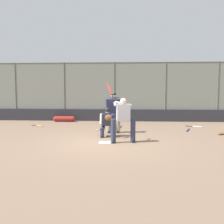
# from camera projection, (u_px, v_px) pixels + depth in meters

# --- Properties ---
(ground_plane) EXTENTS (160.00, 160.00, 0.00)m
(ground_plane) POSITION_uv_depth(u_px,v_px,m) (105.00, 143.00, 9.74)
(ground_plane) COLOR #7A604C
(home_plate_marker) EXTENTS (0.43, 0.43, 0.01)m
(home_plate_marker) POSITION_uv_depth(u_px,v_px,m) (105.00, 142.00, 9.74)
(home_plate_marker) COLOR white
(home_plate_marker) RESTS_ON ground_plane
(backstop_fence) EXTENTS (18.60, 0.08, 3.57)m
(backstop_fence) POSITION_uv_depth(u_px,v_px,m) (114.00, 90.00, 15.94)
(backstop_fence) COLOR #515651
(backstop_fence) RESTS_ON ground_plane
(padding_wall) EXTENTS (18.15, 0.18, 0.72)m
(padding_wall) POSITION_uv_depth(u_px,v_px,m) (114.00, 115.00, 15.98)
(padding_wall) COLOR #28282D
(padding_wall) RESTS_ON ground_plane
(bleachers_beyond) EXTENTS (12.97, 1.95, 1.16)m
(bleachers_beyond) POSITION_uv_depth(u_px,v_px,m) (138.00, 112.00, 18.12)
(bleachers_beyond) COLOR slate
(bleachers_beyond) RESTS_ON ground_plane
(batter_at_plate) EXTENTS (1.11, 0.55, 2.19)m
(batter_at_plate) POSITION_uv_depth(u_px,v_px,m) (123.00, 118.00, 9.65)
(batter_at_plate) COLOR #2D334C
(batter_at_plate) RESTS_ON ground_plane
(catcher_behind_plate) EXTENTS (0.64, 0.75, 1.22)m
(catcher_behind_plate) POSITION_uv_depth(u_px,v_px,m) (107.00, 122.00, 10.82)
(catcher_behind_plate) COLOR #2D334C
(catcher_behind_plate) RESTS_ON ground_plane
(umpire_home) EXTENTS (0.73, 0.46, 1.80)m
(umpire_home) POSITION_uv_depth(u_px,v_px,m) (113.00, 111.00, 11.72)
(umpire_home) COLOR gray
(umpire_home) RESTS_ON ground_plane
(spare_bat_near_backstop) EXTENTS (0.22, 0.83, 0.07)m
(spare_bat_near_backstop) POSITION_uv_depth(u_px,v_px,m) (119.00, 127.00, 13.22)
(spare_bat_near_backstop) COLOR black
(spare_bat_near_backstop) RESTS_ON ground_plane
(spare_bat_by_padding) EXTENTS (0.79, 0.53, 0.07)m
(spare_bat_by_padding) POSITION_uv_depth(u_px,v_px,m) (39.00, 126.00, 13.70)
(spare_bat_by_padding) COLOR black
(spare_bat_by_padding) RESTS_ON ground_plane
(spare_bat_third_base_side) EXTENTS (0.77, 0.48, 0.07)m
(spare_bat_third_base_side) POSITION_uv_depth(u_px,v_px,m) (196.00, 127.00, 13.46)
(spare_bat_third_base_side) COLOR black
(spare_bat_third_base_side) RESTS_ON ground_plane
(spare_bat_first_base_side) EXTENTS (0.36, 0.83, 0.07)m
(spare_bat_first_base_side) POSITION_uv_depth(u_px,v_px,m) (188.00, 130.00, 12.39)
(spare_bat_first_base_side) COLOR black
(spare_bat_first_base_side) RESTS_ON ground_plane
(fielding_glove_on_dirt) EXTENTS (0.30, 0.23, 0.11)m
(fielding_glove_on_dirt) POSITION_uv_depth(u_px,v_px,m) (221.00, 134.00, 11.31)
(fielding_glove_on_dirt) COLOR brown
(fielding_glove_on_dirt) RESTS_ON ground_plane
(baseball_loose) EXTENTS (0.07, 0.07, 0.07)m
(baseball_loose) POSITION_uv_depth(u_px,v_px,m) (97.00, 130.00, 12.36)
(baseball_loose) COLOR white
(baseball_loose) RESTS_ON ground_plane
(equipment_bag_dugout_side) EXTENTS (1.36, 0.33, 0.33)m
(equipment_bag_dugout_side) POSITION_uv_depth(u_px,v_px,m) (64.00, 119.00, 15.70)
(equipment_bag_dugout_side) COLOR maroon
(equipment_bag_dugout_side) RESTS_ON ground_plane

